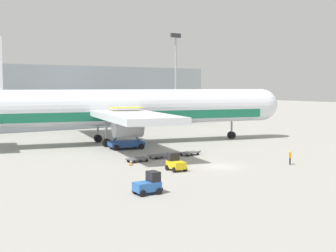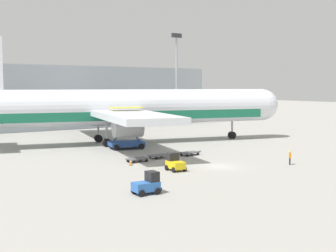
% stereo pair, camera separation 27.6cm
% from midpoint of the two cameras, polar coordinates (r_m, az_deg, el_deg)
% --- Properties ---
extents(ground_plane, '(400.00, 400.00, 0.00)m').
position_cam_midpoint_polar(ground_plane, '(56.28, 6.40, -4.94)').
color(ground_plane, '#9E9B93').
extents(terminal_building, '(90.00, 18.20, 14.00)m').
position_cam_midpoint_polar(terminal_building, '(109.67, -17.58, 3.34)').
color(terminal_building, '#9EA8B2').
rests_on(terminal_building, ground_plane).
extents(light_mast, '(2.80, 0.50, 22.17)m').
position_cam_midpoint_polar(light_mast, '(113.97, 1.12, 6.59)').
color(light_mast, '#9EA0A5').
rests_on(light_mast, ground_plane).
extents(airplane_main, '(56.99, 48.48, 17.00)m').
position_cam_midpoint_polar(airplane_main, '(77.79, -5.52, 2.13)').
color(airplane_main, silver).
rests_on(airplane_main, ground_plane).
extents(scissor_lift_loader, '(5.78, 4.45, 6.33)m').
position_cam_midpoint_polar(scissor_lift_loader, '(71.57, -4.99, -0.91)').
color(scissor_lift_loader, '#284C99').
rests_on(scissor_lift_loader, ground_plane).
extents(baggage_tug_mid, '(1.84, 2.57, 2.00)m').
position_cam_midpoint_polar(baggage_tug_mid, '(53.18, 0.98, -4.53)').
color(baggage_tug_mid, yellow).
rests_on(baggage_tug_mid, ground_plane).
extents(baggage_tug_far, '(2.53, 1.75, 2.00)m').
position_cam_midpoint_polar(baggage_tug_far, '(41.93, -2.32, -7.11)').
color(baggage_tug_far, '#2D66B7').
rests_on(baggage_tug_far, ground_plane).
extents(baggage_dolly_lead, '(3.76, 1.79, 0.48)m').
position_cam_midpoint_polar(baggage_dolly_lead, '(59.37, -3.62, -4.02)').
color(baggage_dolly_lead, '#56565B').
rests_on(baggage_dolly_lead, ground_plane).
extents(baggage_dolly_second, '(3.76, 1.79, 0.48)m').
position_cam_midpoint_polar(baggage_dolly_second, '(62.23, -0.98, -3.59)').
color(baggage_dolly_second, '#56565B').
rests_on(baggage_dolly_second, ground_plane).
extents(baggage_dolly_third, '(3.76, 1.79, 0.48)m').
position_cam_midpoint_polar(baggage_dolly_third, '(64.77, 2.77, -3.26)').
color(baggage_dolly_third, '#56565B').
rests_on(baggage_dolly_third, ground_plane).
extents(ground_crew_near, '(0.40, 0.46, 1.75)m').
position_cam_midpoint_polar(ground_crew_near, '(59.01, 14.77, -3.60)').
color(ground_crew_near, black).
rests_on(ground_crew_near, ground_plane).
extents(traffic_cone_near, '(0.40, 0.40, 0.70)m').
position_cam_midpoint_polar(traffic_cone_near, '(57.01, -4.40, -4.44)').
color(traffic_cone_near, black).
rests_on(traffic_cone_near, ground_plane).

